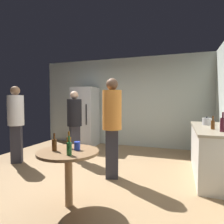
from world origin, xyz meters
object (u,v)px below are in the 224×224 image
at_px(foreground_table, 68,159).
at_px(beer_bottle_brown, 54,144).
at_px(beer_bottle_on_counter, 213,124).
at_px(refrigerator, 85,117).
at_px(person_in_white_shirt, 16,118).
at_px(wine_bottle_on_counter, 223,124).
at_px(beer_bottle_amber, 69,142).
at_px(beer_bottle_green, 69,148).
at_px(person_in_black_shirt, 74,120).
at_px(plastic_cup_blue, 77,146).
at_px(person_in_orange_shirt, 112,120).
at_px(kettle, 207,121).

xyz_separation_m(foreground_table, beer_bottle_brown, (-0.17, -0.06, 0.19)).
height_order(beer_bottle_on_counter, foreground_table, beer_bottle_on_counter).
height_order(refrigerator, beer_bottle_on_counter, refrigerator).
bearing_deg(person_in_white_shirt, beer_bottle_on_counter, 65.18).
bearing_deg(beer_bottle_on_counter, wine_bottle_on_counter, -68.26).
distance_m(beer_bottle_amber, beer_bottle_green, 0.36).
height_order(refrigerator, beer_bottle_brown, refrigerator).
distance_m(refrigerator, person_in_black_shirt, 1.48).
xyz_separation_m(beer_bottle_on_counter, plastic_cup_blue, (-1.81, -1.43, -0.19)).
bearing_deg(person_in_white_shirt, wine_bottle_on_counter, 61.53).
xyz_separation_m(foreground_table, person_in_orange_shirt, (0.23, 1.07, 0.42)).
bearing_deg(plastic_cup_blue, refrigerator, 115.39).
bearing_deg(foreground_table, plastic_cup_blue, 39.90).
xyz_separation_m(wine_bottle_on_counter, beer_bottle_amber, (-2.06, -1.12, -0.20)).
distance_m(wine_bottle_on_counter, person_in_black_shirt, 3.03).
bearing_deg(person_in_orange_shirt, refrigerator, -158.35).
distance_m(beer_bottle_amber, person_in_white_shirt, 2.27).
height_order(kettle, person_in_white_shirt, person_in_white_shirt).
height_order(kettle, foreground_table, kettle).
bearing_deg(wine_bottle_on_counter, person_in_black_shirt, 168.87).
xyz_separation_m(beer_bottle_amber, beer_bottle_green, (0.19, -0.30, 0.00)).
relative_size(person_in_white_shirt, person_in_orange_shirt, 0.96).
relative_size(kettle, beer_bottle_green, 1.06).
distance_m(refrigerator, plastic_cup_blue, 3.51).
bearing_deg(beer_bottle_amber, beer_bottle_green, -57.90).
xyz_separation_m(refrigerator, wine_bottle_on_counter, (3.41, -2.00, 0.12)).
distance_m(beer_bottle_on_counter, plastic_cup_blue, 2.31).
bearing_deg(refrigerator, beer_bottle_green, -65.79).
bearing_deg(foreground_table, wine_bottle_on_counter, 32.05).
bearing_deg(kettle, foreground_table, -131.34).
bearing_deg(person_in_white_shirt, beer_bottle_amber, 32.79).
height_order(refrigerator, foreground_table, refrigerator).
height_order(wine_bottle_on_counter, beer_bottle_green, wine_bottle_on_counter).
relative_size(beer_bottle_on_counter, beer_bottle_brown, 1.00).
relative_size(refrigerator, beer_bottle_amber, 7.83).
xyz_separation_m(kettle, beer_bottle_amber, (-1.95, -2.01, -0.15)).
bearing_deg(beer_bottle_brown, foreground_table, 20.65).
bearing_deg(beer_bottle_on_counter, person_in_orange_shirt, -165.53).
distance_m(wine_bottle_on_counter, beer_bottle_green, 2.36).
relative_size(beer_bottle_brown, person_in_white_shirt, 0.13).
bearing_deg(foreground_table, kettle, 48.66).
xyz_separation_m(beer_bottle_brown, person_in_orange_shirt, (0.40, 1.13, 0.23)).
bearing_deg(refrigerator, foreground_table, -66.42).
bearing_deg(person_in_black_shirt, wine_bottle_on_counter, 28.85).
xyz_separation_m(beer_bottle_green, person_in_white_shirt, (-2.19, 1.36, 0.18)).
xyz_separation_m(wine_bottle_on_counter, person_in_orange_shirt, (-1.77, -0.18, 0.03)).
bearing_deg(beer_bottle_amber, refrigerator, 113.39).
bearing_deg(person_in_white_shirt, refrigerator, 133.06).
bearing_deg(plastic_cup_blue, person_in_black_shirt, 121.11).
xyz_separation_m(foreground_table, beer_bottle_green, (0.12, -0.17, 0.19)).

